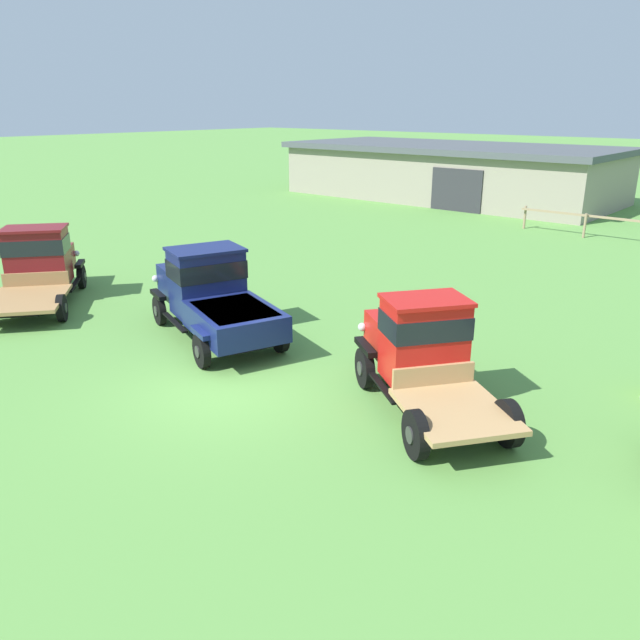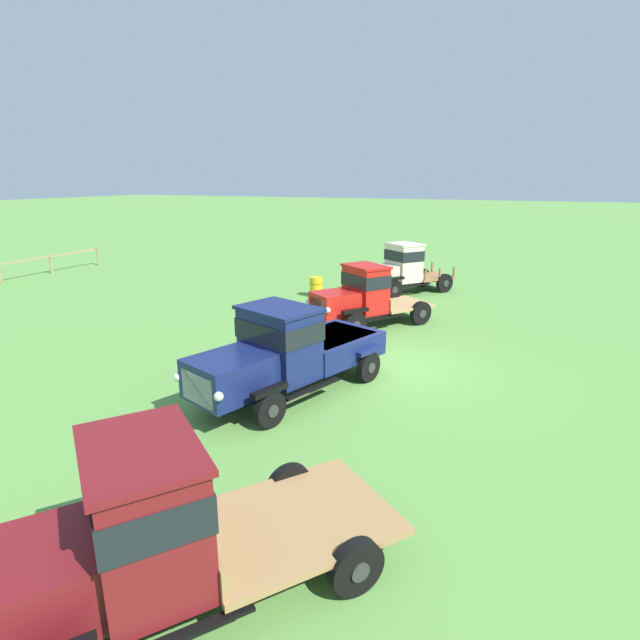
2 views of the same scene
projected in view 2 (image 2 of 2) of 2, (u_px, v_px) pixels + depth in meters
ground_plane at (394, 367)px, 14.34m from camera, size 240.00×240.00×0.00m
vintage_truck_foreground_near at (139, 534)px, 5.95m from camera, size 5.49×4.83×2.29m
vintage_truck_second_in_line at (287, 351)px, 12.31m from camera, size 5.83×3.55×2.30m
vintage_truck_midrow_center at (362, 296)px, 17.94m from camera, size 4.78×4.08×2.27m
vintage_truck_far_side at (400, 268)px, 23.21m from camera, size 4.65×4.10×2.35m
oil_drum_beside_row at (316, 287)px, 22.83m from camera, size 0.62×0.62×0.90m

